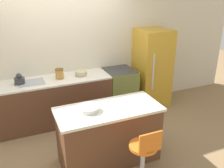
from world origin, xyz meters
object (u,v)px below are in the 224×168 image
(oven_range, at_px, (120,90))
(kettle, at_px, (19,80))
(mixing_bowl, at_px, (81,73))
(stool_chair, at_px, (144,158))
(refrigerator, at_px, (152,68))

(oven_range, relative_size, kettle, 4.73)
(oven_range, height_order, kettle, kettle)
(mixing_bowl, bearing_deg, stool_chair, -85.21)
(kettle, bearing_deg, stool_chair, -58.80)
(refrigerator, height_order, mixing_bowl, refrigerator)
(oven_range, xyz_separation_m, kettle, (-1.92, 0.02, 0.52))
(oven_range, relative_size, mixing_bowl, 3.95)
(oven_range, distance_m, stool_chair, 2.20)
(refrigerator, height_order, kettle, refrigerator)
(refrigerator, xyz_separation_m, mixing_bowl, (-1.56, 0.03, 0.10))
(stool_chair, relative_size, mixing_bowl, 3.98)
(refrigerator, distance_m, stool_chair, 2.55)
(oven_range, bearing_deg, refrigerator, -0.44)
(oven_range, xyz_separation_m, stool_chair, (-0.63, -2.11, 0.01))
(refrigerator, bearing_deg, mixing_bowl, 179.02)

